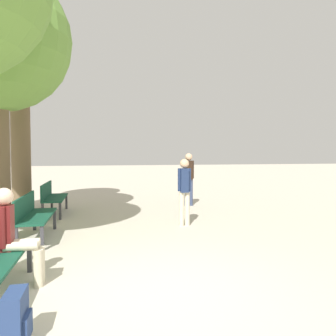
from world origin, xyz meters
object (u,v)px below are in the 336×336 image
object	(u,v)px
bench_row_1	(33,213)
backpack	(16,320)
bench_row_2	(52,196)
pedestrian_near	(184,188)
tree_row_2	(19,55)
pedestrian_mid	(189,176)
person_seated	(15,234)

from	to	relation	value
bench_row_1	backpack	size ratio (longest dim) A/B	3.53
bench_row_2	pedestrian_near	world-z (taller)	pedestrian_near
tree_row_2	pedestrian_near	world-z (taller)	tree_row_2
tree_row_2	backpack	distance (m)	8.80
pedestrian_mid	person_seated	bearing A→B (deg)	-124.20
pedestrian_near	pedestrian_mid	bearing A→B (deg)	72.54
person_seated	bench_row_1	bearing A→B (deg)	95.68
bench_row_1	pedestrian_mid	bearing A→B (deg)	38.98
backpack	pedestrian_near	bearing A→B (deg)	58.25
bench_row_2	pedestrian_near	size ratio (longest dim) A/B	1.10
pedestrian_mid	bench_row_1	bearing A→B (deg)	-141.02
tree_row_2	pedestrian_mid	distance (m)	6.26
person_seated	pedestrian_near	world-z (taller)	pedestrian_near
backpack	pedestrian_mid	world-z (taller)	pedestrian_mid
bench_row_2	person_seated	world-z (taller)	person_seated
backpack	pedestrian_mid	size ratio (longest dim) A/B	0.29
bench_row_1	tree_row_2	distance (m)	5.61
bench_row_1	bench_row_2	distance (m)	2.67
bench_row_1	tree_row_2	world-z (taller)	tree_row_2
pedestrian_mid	pedestrian_near	bearing A→B (deg)	-107.46
tree_row_2	backpack	bearing A→B (deg)	-78.17
bench_row_2	pedestrian_mid	world-z (taller)	pedestrian_mid
backpack	pedestrian_mid	distance (m)	7.92
bench_row_2	pedestrian_near	distance (m)	3.87
tree_row_2	person_seated	world-z (taller)	tree_row_2
person_seated	pedestrian_mid	bearing A→B (deg)	55.80
backpack	pedestrian_mid	bearing A→B (deg)	63.44
bench_row_2	person_seated	distance (m)	5.04
bench_row_2	backpack	size ratio (longest dim) A/B	3.53
bench_row_1	pedestrian_near	distance (m)	3.29
bench_row_1	pedestrian_mid	distance (m)	5.28
bench_row_1	person_seated	distance (m)	2.38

